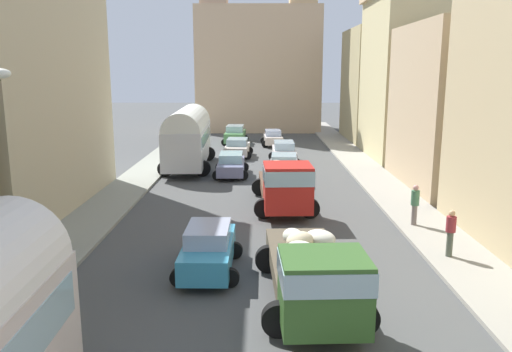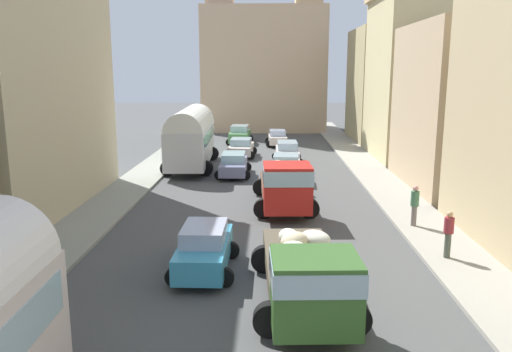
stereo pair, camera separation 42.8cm
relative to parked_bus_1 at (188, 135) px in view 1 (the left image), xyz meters
The scene contains 20 objects.
ground_plane 7.05m from the parked_bus_1, 45.43° to the right, with size 154.00×154.00×0.00m, color #494A4A.
sidewalk_left 5.83m from the parked_bus_1, 118.26° to the right, with size 2.50×70.00×0.14m, color gray.
sidewalk_right 13.04m from the parked_bus_1, 21.74° to the right, with size 2.50×70.00×0.14m, color gray.
building_left_2 13.20m from the parked_bus_1, 121.14° to the right, with size 5.81×12.72×13.09m.
building_right_2 16.52m from the parked_bus_1, 19.80° to the right, with size 4.41×9.29×9.10m.
building_right_3 17.15m from the parked_bus_1, 15.31° to the left, with size 6.44×9.20×12.18m.
building_right_4 21.72m from the parked_bus_1, 41.67° to the left, with size 5.78×9.75×10.33m.
distant_church 23.99m from the parked_bus_1, 78.43° to the left, with size 13.28×7.57×21.66m.
parked_bus_1 is the anchor object (origin of this frame).
cargo_truck_0 22.20m from the parked_bus_1, 73.42° to the right, with size 3.17×7.08×2.23m.
cargo_truck_1 12.48m from the parked_bus_1, 60.99° to the right, with size 3.15×7.35×2.51m.
car_0 7.83m from the parked_bus_1, 35.04° to the right, with size 2.37×3.73×1.65m.
car_1 6.98m from the parked_bus_1, 15.13° to the left, with size 2.18×4.26×1.58m.
car_2 12.26m from the parked_bus_1, 60.33° to the left, with size 2.21×3.72×1.40m.
car_3 18.75m from the parked_bus_1, 80.20° to the right, with size 2.17×3.92×1.58m.
car_4 4.32m from the parked_bus_1, 40.98° to the right, with size 2.24×4.38×1.45m.
car_5 5.77m from the parked_bus_1, 55.79° to the left, with size 2.42×3.86×1.42m.
car_6 12.29m from the parked_bus_1, 77.60° to the left, with size 2.38×4.44×1.66m.
pedestrian_0 20.82m from the parked_bus_1, 56.31° to the right, with size 0.38×0.38×1.81m.
pedestrian_1 17.74m from the parked_bus_1, 49.93° to the right, with size 0.45×0.45×1.86m.
Camera 1 is at (0.18, -2.62, 6.54)m, focal length 35.86 mm.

